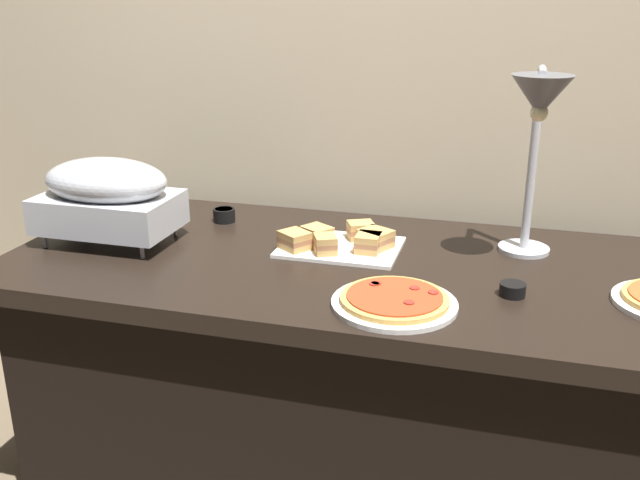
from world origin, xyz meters
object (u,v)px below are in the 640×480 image
at_px(chafing_dish, 107,195).
at_px(sauce_cup_near, 224,215).
at_px(heat_lamp, 538,117).
at_px(sandwich_platter, 341,242).
at_px(sauce_cup_far, 513,289).
at_px(pizza_plate_front, 394,301).

xyz_separation_m(chafing_dish, sauce_cup_near, (0.24, 0.26, -0.12)).
distance_m(heat_lamp, sandwich_platter, 0.62).
height_order(sandwich_platter, sauce_cup_near, sandwich_platter).
distance_m(chafing_dish, sauce_cup_far, 1.14).
bearing_deg(sauce_cup_near, sandwich_platter, -19.77).
bearing_deg(chafing_dish, sauce_cup_near, 47.54).
height_order(chafing_dish, sandwich_platter, chafing_dish).
distance_m(chafing_dish, sauce_cup_near, 0.37).
relative_size(chafing_dish, pizza_plate_front, 1.31).
xyz_separation_m(chafing_dish, sauce_cup_far, (1.13, -0.08, -0.12)).
relative_size(chafing_dish, sauce_cup_far, 6.17).
height_order(pizza_plate_front, sauce_cup_far, same).
bearing_deg(pizza_plate_front, sauce_cup_far, 27.50).
distance_m(chafing_dish, heat_lamp, 1.19).
bearing_deg(sandwich_platter, chafing_dish, -170.27).
bearing_deg(chafing_dish, sandwich_platter, 9.73).
bearing_deg(heat_lamp, sauce_cup_far, -96.36).
bearing_deg(chafing_dish, pizza_plate_front, -14.05).
height_order(chafing_dish, sauce_cup_near, chafing_dish).
xyz_separation_m(sandwich_platter, sauce_cup_far, (0.47, -0.19, -0.01)).
bearing_deg(sauce_cup_far, heat_lamp, 83.64).
xyz_separation_m(pizza_plate_front, sandwich_platter, (-0.21, 0.33, 0.01)).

